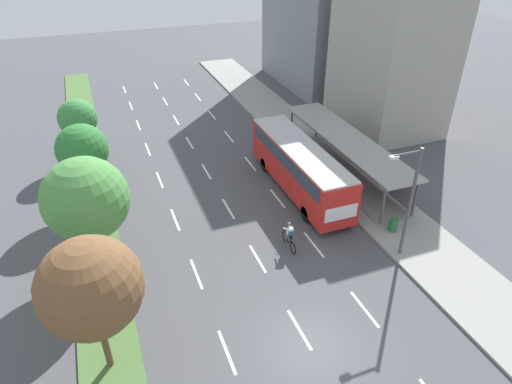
% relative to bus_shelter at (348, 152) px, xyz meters
% --- Properties ---
extents(ground_plane, '(140.00, 140.00, 0.00)m').
position_rel_bus_shelter_xyz_m(ground_plane, '(-9.53, -13.10, -1.86)').
color(ground_plane, '#4C4C51').
extents(median_strip, '(2.60, 52.00, 0.12)m').
position_rel_bus_shelter_xyz_m(median_strip, '(-17.83, 6.90, -1.80)').
color(median_strip, '#4C7038').
rests_on(median_strip, ground).
extents(sidewalk_right, '(4.50, 52.00, 0.15)m').
position_rel_bus_shelter_xyz_m(sidewalk_right, '(-0.28, 6.90, -1.79)').
color(sidewalk_right, gray).
rests_on(sidewalk_right, ground).
extents(lane_divider_left, '(0.14, 45.34, 0.01)m').
position_rel_bus_shelter_xyz_m(lane_divider_left, '(-13.03, 4.07, -1.86)').
color(lane_divider_left, white).
rests_on(lane_divider_left, ground).
extents(lane_divider_center, '(0.14, 45.34, 0.01)m').
position_rel_bus_shelter_xyz_m(lane_divider_center, '(-9.53, 4.07, -1.86)').
color(lane_divider_center, white).
rests_on(lane_divider_center, ground).
extents(lane_divider_right, '(0.14, 45.34, 0.01)m').
position_rel_bus_shelter_xyz_m(lane_divider_right, '(-6.03, 4.07, -1.86)').
color(lane_divider_right, white).
rests_on(lane_divider_right, ground).
extents(bus_shelter, '(2.90, 13.91, 2.86)m').
position_rel_bus_shelter_xyz_m(bus_shelter, '(0.00, 0.00, 0.00)').
color(bus_shelter, gray).
rests_on(bus_shelter, sidewalk_right).
extents(bus, '(2.54, 11.29, 3.37)m').
position_rel_bus_shelter_xyz_m(bus, '(-4.28, -0.81, 0.20)').
color(bus, red).
rests_on(bus, ground).
extents(cyclist, '(0.46, 1.82, 1.71)m').
position_rel_bus_shelter_xyz_m(cyclist, '(-7.50, -6.38, -1.07)').
color(cyclist, black).
rests_on(cyclist, ground).
extents(median_tree_nearest, '(3.97, 3.97, 6.34)m').
position_rel_bus_shelter_xyz_m(median_tree_nearest, '(-17.83, -10.91, 2.60)').
color(median_tree_nearest, brown).
rests_on(median_tree_nearest, median_strip).
extents(median_tree_second, '(4.28, 4.28, 6.39)m').
position_rel_bus_shelter_xyz_m(median_tree_second, '(-17.70, -4.27, 2.50)').
color(median_tree_second, brown).
rests_on(median_tree_second, median_strip).
extents(median_tree_third, '(3.17, 3.17, 5.51)m').
position_rel_bus_shelter_xyz_m(median_tree_third, '(-17.66, 2.37, 2.16)').
color(median_tree_third, brown).
rests_on(median_tree_third, median_strip).
extents(median_tree_fourth, '(2.84, 2.84, 4.86)m').
position_rel_bus_shelter_xyz_m(median_tree_fourth, '(-17.80, 9.01, 1.68)').
color(median_tree_fourth, brown).
rests_on(median_tree_fourth, median_strip).
extents(streetlight, '(1.91, 0.24, 6.50)m').
position_rel_bus_shelter_xyz_m(streetlight, '(-2.11, -9.15, 2.02)').
color(streetlight, '#4C4C51').
rests_on(streetlight, sidewalk_right).
extents(trash_bin, '(0.52, 0.52, 0.85)m').
position_rel_bus_shelter_xyz_m(trash_bin, '(-1.08, -7.26, -1.29)').
color(trash_bin, '#286B38').
rests_on(trash_bin, sidewalk_right).
extents(building_near_right, '(7.00, 9.33, 13.39)m').
position_rel_bus_shelter_xyz_m(building_near_right, '(7.77, 6.92, 4.83)').
color(building_near_right, '#A39E93').
rests_on(building_near_right, ground).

